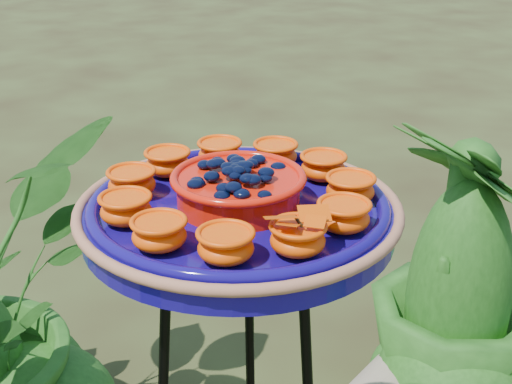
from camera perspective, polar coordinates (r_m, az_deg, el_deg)
feeder_dish at (r=1.08m, az=-1.40°, el=-1.15°), size 0.61×0.61×0.11m
shrub_back_right at (r=2.05m, az=16.08°, el=-6.42°), size 0.60×0.60×0.88m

